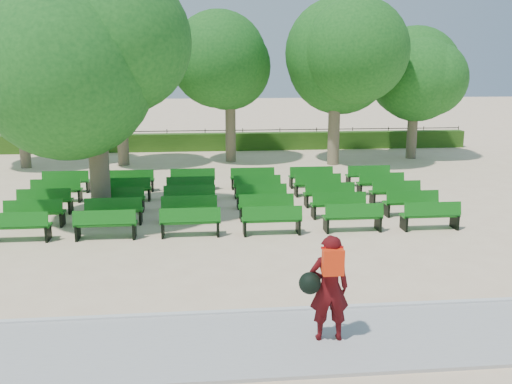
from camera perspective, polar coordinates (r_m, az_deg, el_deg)
ground at (r=16.50m, az=-0.75°, el=-2.98°), size 120.00×120.00×0.00m
paving at (r=9.63m, az=3.38°, el=-14.73°), size 30.00×2.20×0.06m
curb at (r=10.64m, az=2.37°, el=-11.81°), size 30.00×0.12×0.10m
hedge at (r=30.13m, az=-3.17°, el=5.04°), size 26.00×0.70×0.90m
fence at (r=30.59m, az=-3.20°, el=4.31°), size 26.00×0.10×1.02m
tree_line at (r=26.25m, az=-2.73°, el=2.91°), size 21.80×6.80×7.04m
bench_array at (r=17.99m, az=-3.03°, el=-1.39°), size 1.62×0.59×1.00m
tree_among at (r=16.91m, az=-16.05°, el=13.10°), size 5.21×5.21×7.09m
person at (r=9.32m, az=7.19°, el=-9.36°), size 0.84×0.51×1.77m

